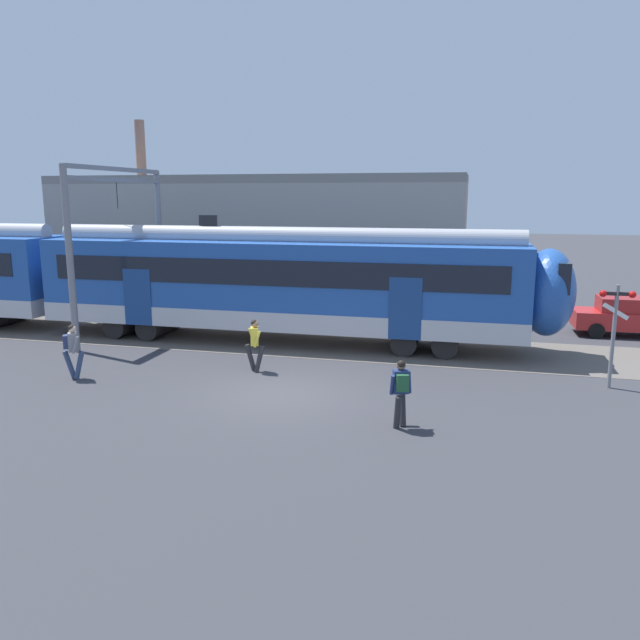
% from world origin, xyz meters
% --- Properties ---
extents(ground_plane, '(160.00, 160.00, 0.00)m').
position_xyz_m(ground_plane, '(0.00, 0.00, 0.00)').
color(ground_plane, '#38383D').
extents(track_bed, '(80.00, 4.40, 0.01)m').
position_xyz_m(track_bed, '(-13.02, 6.03, 0.01)').
color(track_bed, '#605951').
rests_on(track_bed, ground).
extents(commuter_train, '(38.05, 3.07, 4.73)m').
position_xyz_m(commuter_train, '(-10.53, 6.03, 2.25)').
color(commuter_train, silver).
rests_on(commuter_train, ground).
extents(pedestrian_grey, '(0.71, 0.50, 1.67)m').
position_xyz_m(pedestrian_grey, '(-6.51, -0.13, 0.99)').
color(pedestrian_grey, navy).
rests_on(pedestrian_grey, ground).
extents(pedestrian_yellow, '(0.71, 0.53, 1.67)m').
position_xyz_m(pedestrian_yellow, '(-1.46, 1.96, 0.96)').
color(pedestrian_yellow, '#28282D').
rests_on(pedestrian_yellow, ground).
extents(pedestrian_navy, '(0.53, 0.71, 1.67)m').
position_xyz_m(pedestrian_navy, '(3.56, -1.80, 0.99)').
color(pedestrian_navy, '#28282D').
rests_on(pedestrian_navy, ground).
extents(parked_car_red, '(4.04, 1.83, 1.54)m').
position_xyz_m(parked_car_red, '(11.00, 10.35, 0.78)').
color(parked_car_red, '#B22323').
rests_on(parked_car_red, ground).
extents(catenary_gantry, '(0.24, 6.64, 6.53)m').
position_xyz_m(catenary_gantry, '(-8.49, 6.03, 4.31)').
color(catenary_gantry, gray).
rests_on(catenary_gantry, ground).
extents(crossing_signal, '(0.96, 0.22, 3.00)m').
position_xyz_m(crossing_signal, '(9.03, 2.79, 2.01)').
color(crossing_signal, gray).
rests_on(crossing_signal, ground).
extents(background_building, '(20.43, 5.00, 9.20)m').
position_xyz_m(background_building, '(-5.62, 13.70, 3.21)').
color(background_building, gray).
rests_on(background_building, ground).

